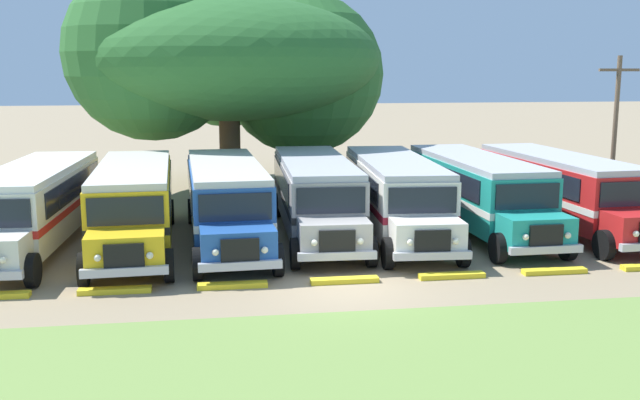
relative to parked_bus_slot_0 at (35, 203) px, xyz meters
The scene contains 15 objects.
ground_plane 11.79m from the parked_bus_slot_0, 32.44° to the right, with size 220.00×220.00×0.00m, color #937F60.
parked_bus_slot_0 is the anchor object (origin of this frame).
parked_bus_slot_1 3.38m from the parked_bus_slot_0, ahead, with size 3.10×10.89×2.82m.
parked_bus_slot_2 6.60m from the parked_bus_slot_0, ahead, with size 3.07×10.89×2.82m.
parked_bus_slot_3 9.97m from the parked_bus_slot_0, ahead, with size 2.97×10.88×2.82m.
parked_bus_slot_4 12.95m from the parked_bus_slot_0, ahead, with size 3.21×10.91×2.82m.
parked_bus_slot_5 16.21m from the parked_bus_slot_0, ahead, with size 2.86×10.86×2.82m.
parked_bus_slot_6 19.64m from the parked_bus_slot_0, ahead, with size 3.17×10.91×2.82m.
curb_wheelstop_1 6.92m from the parked_bus_slot_0, 60.28° to the right, with size 2.00×0.36×0.15m, color yellow.
curb_wheelstop_2 8.96m from the parked_bus_slot_0, 41.60° to the right, with size 2.00×0.36×0.15m, color yellow.
curb_wheelstop_3 11.57m from the parked_bus_slot_0, 30.74° to the right, with size 2.00×0.36×0.15m, color yellow.
curb_wheelstop_4 14.44m from the parked_bus_slot_0, 24.09° to the right, with size 2.00×0.36×0.15m, color yellow.
curb_wheelstop_5 17.45m from the parked_bus_slot_0, 19.71° to the right, with size 2.00×0.36×0.15m, color yellow.
broad_shade_tree 13.80m from the parked_bus_slot_0, 56.31° to the left, with size 15.51×15.52×10.94m.
utility_pole 23.46m from the parked_bus_slot_0, ahead, with size 1.80×0.20×6.71m.
Camera 1 is at (-3.76, -19.63, 6.15)m, focal length 40.67 mm.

